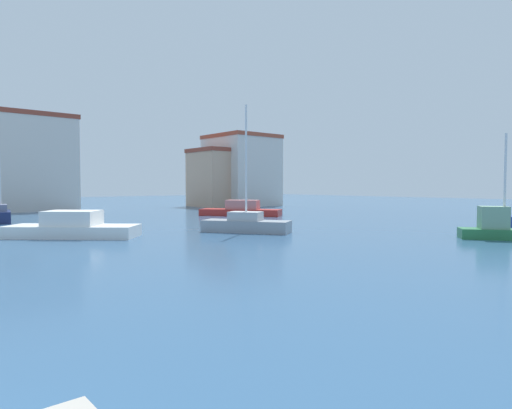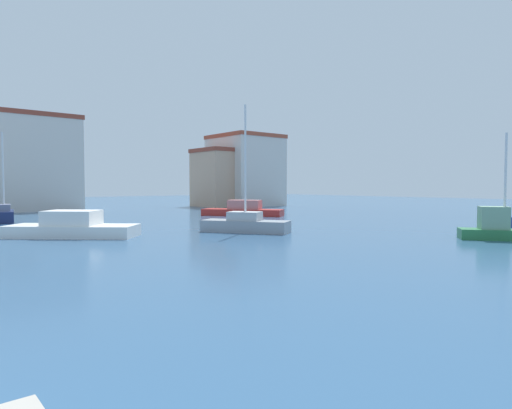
# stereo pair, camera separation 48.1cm
# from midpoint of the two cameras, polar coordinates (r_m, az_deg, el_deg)

# --- Properties ---
(water) EXTENTS (160.00, 160.00, 0.00)m
(water) POSITION_cam_midpoint_polar(r_m,az_deg,el_deg) (28.15, -10.44, -3.23)
(water) COLOR #2D5175
(water) RESTS_ON ground
(sailboat_navy_center_channel) EXTENTS (2.01, 4.36, 6.81)m
(sailboat_navy_center_channel) POSITION_cam_midpoint_polar(r_m,az_deg,el_deg) (38.29, -29.65, -1.14)
(sailboat_navy_center_channel) COLOR #19234C
(sailboat_navy_center_channel) RESTS_ON water
(motorboat_red_behind_lamppost) EXTENTS (5.89, 7.23, 1.44)m
(motorboat_red_behind_lamppost) POSITION_cam_midpoint_polar(r_m,az_deg,el_deg) (40.08, -1.34, -0.75)
(motorboat_red_behind_lamppost) COLOR #B22823
(motorboat_red_behind_lamppost) RESTS_ON water
(motorboat_white_distant_east) EXTENTS (6.60, 6.34, 1.44)m
(motorboat_white_distant_east) POSITION_cam_midpoint_polar(r_m,az_deg,el_deg) (25.69, -22.31, -2.75)
(motorboat_white_distant_east) COLOR white
(motorboat_white_distant_east) RESTS_ON water
(sailboat_green_distant_north) EXTENTS (3.55, 4.22, 5.48)m
(sailboat_green_distant_north) POSITION_cam_midpoint_polar(r_m,az_deg,el_deg) (25.92, 29.69, -2.68)
(sailboat_green_distant_north) COLOR #28703D
(sailboat_green_distant_north) RESTS_ON water
(sailboat_grey_mid_harbor) EXTENTS (4.12, 5.30, 7.56)m
(sailboat_grey_mid_harbor) POSITION_cam_midpoint_polar(r_m,az_deg,el_deg) (26.12, -0.88, -2.51)
(sailboat_grey_mid_harbor) COLOR gray
(sailboat_grey_mid_harbor) RESTS_ON water
(waterfront_apartments) EXTENTS (13.27, 5.65, 10.53)m
(waterfront_apartments) POSITION_cam_midpoint_polar(r_m,az_deg,el_deg) (53.26, -28.84, 4.89)
(waterfront_apartments) COLOR beige
(waterfront_apartments) RESTS_ON ground
(warehouse_block) EXTENTS (11.63, 6.23, 7.52)m
(warehouse_block) POSITION_cam_midpoint_polar(r_m,az_deg,el_deg) (59.36, -2.17, 3.48)
(warehouse_block) COLOR tan
(warehouse_block) RESTS_ON ground
(harbor_office) EXTENTS (7.92, 8.41, 9.56)m
(harbor_office) POSITION_cam_midpoint_polar(r_m,az_deg,el_deg) (59.82, -1.17, 4.45)
(harbor_office) COLOR beige
(harbor_office) RESTS_ON ground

